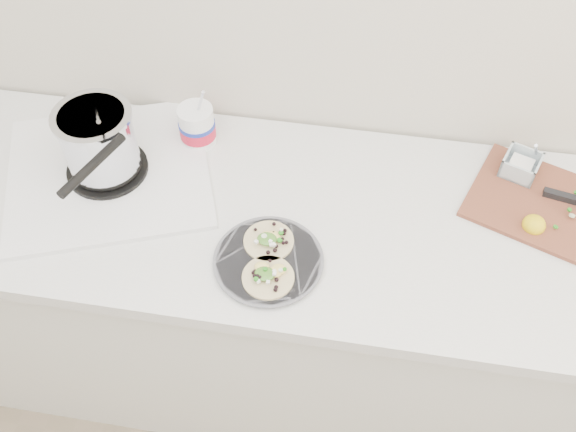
% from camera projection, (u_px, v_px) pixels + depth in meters
% --- Properties ---
extents(counter, '(2.44, 0.66, 0.90)m').
position_uv_depth(counter, '(288.00, 301.00, 1.96)').
color(counter, silver).
rests_on(counter, ground).
extents(stove, '(0.65, 0.63, 0.25)m').
position_uv_depth(stove, '(102.00, 152.00, 1.62)').
color(stove, silver).
rests_on(stove, counter).
extents(taco_plate, '(0.26, 0.26, 0.04)m').
position_uv_depth(taco_plate, '(268.00, 259.00, 1.50)').
color(taco_plate, '#5A5A62').
rests_on(taco_plate, counter).
extents(tub, '(0.10, 0.10, 0.22)m').
position_uv_depth(tub, '(197.00, 124.00, 1.71)').
color(tub, white).
rests_on(tub, counter).
extents(cutboard, '(0.48, 0.41, 0.06)m').
position_uv_depth(cutboard, '(554.00, 202.00, 1.61)').
color(cutboard, brown).
rests_on(cutboard, counter).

